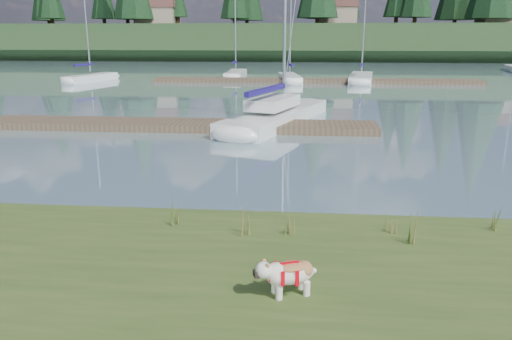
# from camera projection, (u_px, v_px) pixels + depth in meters

# --- Properties ---
(ground) EXTENTS (200.00, 200.00, 0.00)m
(ground) POSITION_uv_depth(u_px,v_px,m) (290.00, 82.00, 40.21)
(ground) COLOR gray
(ground) RESTS_ON ground
(ridge) EXTENTS (200.00, 20.00, 5.00)m
(ridge) POSITION_uv_depth(u_px,v_px,m) (297.00, 43.00, 80.88)
(ridge) COLOR #1D3218
(ridge) RESTS_ON ground
(bulldog) EXTENTS (0.86, 0.56, 0.51)m
(bulldog) POSITION_uv_depth(u_px,v_px,m) (289.00, 272.00, 6.61)
(bulldog) COLOR silver
(bulldog) RESTS_ON bank
(sailboat_main) EXTENTS (4.86, 9.81, 13.87)m
(sailboat_main) POSITION_uv_depth(u_px,v_px,m) (283.00, 111.00, 22.25)
(sailboat_main) COLOR silver
(sailboat_main) RESTS_ON ground
(dock_near) EXTENTS (16.00, 2.00, 0.30)m
(dock_near) POSITION_uv_depth(u_px,v_px,m) (178.00, 125.00, 20.34)
(dock_near) COLOR #4C3D2C
(dock_near) RESTS_ON ground
(dock_far) EXTENTS (26.00, 2.20, 0.30)m
(dock_far) POSITION_uv_depth(u_px,v_px,m) (315.00, 81.00, 40.00)
(dock_far) COLOR #4C3D2C
(dock_far) RESTS_ON ground
(sailboat_bg_0) EXTENTS (2.87, 6.50, 9.45)m
(sailboat_bg_0) POSITION_uv_depth(u_px,v_px,m) (95.00, 77.00, 41.44)
(sailboat_bg_0) COLOR silver
(sailboat_bg_0) RESTS_ON ground
(sailboat_bg_1) EXTENTS (1.64, 7.36, 11.00)m
(sailboat_bg_1) POSITION_uv_depth(u_px,v_px,m) (237.00, 73.00, 45.40)
(sailboat_bg_1) COLOR silver
(sailboat_bg_1) RESTS_ON ground
(sailboat_bg_2) EXTENTS (2.28, 6.86, 10.27)m
(sailboat_bg_2) POSITION_uv_depth(u_px,v_px,m) (289.00, 77.00, 41.23)
(sailboat_bg_2) COLOR silver
(sailboat_bg_2) RESTS_ON ground
(sailboat_bg_3) EXTENTS (2.87, 8.71, 12.52)m
(sailboat_bg_3) POSITION_uv_depth(u_px,v_px,m) (362.00, 77.00, 41.60)
(sailboat_bg_3) COLOR silver
(sailboat_bg_3) RESTS_ON ground
(weed_0) EXTENTS (0.17, 0.14, 0.67)m
(weed_0) POSITION_uv_depth(u_px,v_px,m) (247.00, 220.00, 8.59)
(weed_0) COLOR #475B23
(weed_0) RESTS_ON bank
(weed_1) EXTENTS (0.17, 0.14, 0.47)m
(weed_1) POSITION_uv_depth(u_px,v_px,m) (291.00, 224.00, 8.63)
(weed_1) COLOR #475B23
(weed_1) RESTS_ON bank
(weed_2) EXTENTS (0.17, 0.14, 0.69)m
(weed_2) POSITION_uv_depth(u_px,v_px,m) (412.00, 227.00, 8.22)
(weed_2) COLOR #475B23
(weed_2) RESTS_ON bank
(weed_3) EXTENTS (0.17, 0.14, 0.62)m
(weed_3) POSITION_uv_depth(u_px,v_px,m) (173.00, 211.00, 9.06)
(weed_3) COLOR #475B23
(weed_3) RESTS_ON bank
(weed_4) EXTENTS (0.17, 0.14, 0.44)m
(weed_4) POSITION_uv_depth(u_px,v_px,m) (391.00, 223.00, 8.69)
(weed_4) COLOR #475B23
(weed_4) RESTS_ON bank
(weed_5) EXTENTS (0.17, 0.14, 0.50)m
(weed_5) POSITION_uv_depth(u_px,v_px,m) (499.00, 219.00, 8.81)
(weed_5) COLOR #475B23
(weed_5) RESTS_ON bank
(mud_lip) EXTENTS (60.00, 0.50, 0.14)m
(mud_lip) POSITION_uv_depth(u_px,v_px,m) (248.00, 226.00, 9.83)
(mud_lip) COLOR #33281C
(mud_lip) RESTS_ON ground
(house_0) EXTENTS (6.30, 5.30, 4.65)m
(house_0) POSITION_uv_depth(u_px,v_px,m) (158.00, 11.00, 78.67)
(house_0) COLOR gray
(house_0) RESTS_ON ridge
(house_1) EXTENTS (6.30, 5.30, 4.65)m
(house_1) POSITION_uv_depth(u_px,v_px,m) (336.00, 11.00, 77.17)
(house_1) COLOR gray
(house_1) RESTS_ON ridge
(house_2) EXTENTS (6.30, 5.30, 4.65)m
(house_2) POSITION_uv_depth(u_px,v_px,m) (502.00, 9.00, 73.14)
(house_2) COLOR gray
(house_2) RESTS_ON ridge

